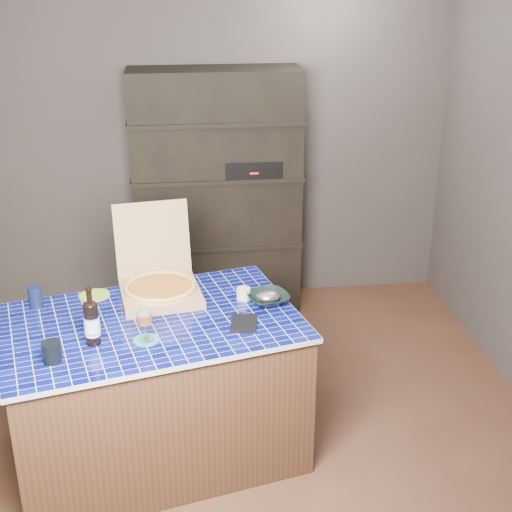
{
  "coord_description": "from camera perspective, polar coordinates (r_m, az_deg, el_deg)",
  "views": [
    {
      "loc": [
        -0.3,
        -3.43,
        2.49
      ],
      "look_at": [
        0.11,
        0.0,
        1.04
      ],
      "focal_mm": 50.0,
      "sensor_mm": 36.0,
      "label": 1
    }
  ],
  "objects": [
    {
      "name": "dvd_case",
      "position": [
        3.55,
        -0.99,
        -5.41
      ],
      "size": [
        0.15,
        0.2,
        0.01
      ],
      "primitive_type": "cube",
      "rotation": [
        0.0,
        0.0,
        -0.15
      ],
      "color": "black",
      "rests_on": "kitchen_island"
    },
    {
      "name": "pizza_box",
      "position": [
        3.86,
        -7.71,
        -2.3
      ],
      "size": [
        0.48,
        0.56,
        0.45
      ],
      "rotation": [
        0.0,
        0.0,
        0.15
      ],
      "color": "#9A7A4F",
      "rests_on": "kitchen_island"
    },
    {
      "name": "wine_glass",
      "position": [
        3.4,
        -8.89,
        -4.87
      ],
      "size": [
        0.08,
        0.08,
        0.18
      ],
      "color": "white",
      "rests_on": "teal_trivet"
    },
    {
      "name": "navy_cup",
      "position": [
        3.88,
        -17.24,
        -3.13
      ],
      "size": [
        0.07,
        0.07,
        0.11
      ],
      "primitive_type": "cylinder",
      "color": "black",
      "rests_on": "kitchen_island"
    },
    {
      "name": "white_jar",
      "position": [
        3.8,
        -1.01,
        -3.03
      ],
      "size": [
        0.07,
        0.07,
        0.06
      ],
      "primitive_type": "cylinder",
      "color": "silver",
      "rests_on": "kitchen_island"
    },
    {
      "name": "mead_bottle",
      "position": [
        3.43,
        -13.0,
        -5.17
      ],
      "size": [
        0.08,
        0.08,
        0.29
      ],
      "color": "black",
      "rests_on": "kitchen_island"
    },
    {
      "name": "foil_contents",
      "position": [
        3.75,
        0.97,
        -3.24
      ],
      "size": [
        0.13,
        0.11,
        0.06
      ],
      "primitive_type": "ellipsoid",
      "color": "#BBB8C5",
      "rests_on": "bowl"
    },
    {
      "name": "green_trivet",
      "position": [
        3.94,
        -12.8,
        -3.08
      ],
      "size": [
        0.17,
        0.17,
        0.01
      ],
      "primitive_type": "cylinder",
      "color": "#8AC329",
      "rests_on": "kitchen_island"
    },
    {
      "name": "kitchen_island",
      "position": [
        3.83,
        -8.1,
        -10.48
      ],
      "size": [
        1.65,
        1.26,
        0.81
      ],
      "rotation": [
        0.0,
        0.0,
        0.24
      ],
      "color": "#4A2D1D",
      "rests_on": "floor"
    },
    {
      "name": "shelving_unit",
      "position": [
        5.22,
        -3.09,
        4.98
      ],
      "size": [
        1.2,
        0.41,
        1.8
      ],
      "color": "black",
      "rests_on": "floor"
    },
    {
      "name": "bowl",
      "position": [
        3.76,
        0.97,
        -3.43
      ],
      "size": [
        0.26,
        0.26,
        0.05
      ],
      "primitive_type": "imported",
      "rotation": [
        0.0,
        0.0,
        0.27
      ],
      "color": "black",
      "rests_on": "kitchen_island"
    },
    {
      "name": "room",
      "position": [
        3.66,
        -1.65,
        2.91
      ],
      "size": [
        3.5,
        3.5,
        3.5
      ],
      "color": "brown",
      "rests_on": "ground"
    },
    {
      "name": "tumbler",
      "position": [
        3.36,
        -16.03,
        -7.38
      ],
      "size": [
        0.09,
        0.09,
        0.1
      ],
      "primitive_type": "cylinder",
      "color": "black",
      "rests_on": "kitchen_island"
    },
    {
      "name": "teal_trivet",
      "position": [
        3.45,
        -8.77,
        -6.66
      ],
      "size": [
        0.13,
        0.13,
        0.01
      ],
      "primitive_type": "cylinder",
      "color": "teal",
      "rests_on": "kitchen_island"
    }
  ]
}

